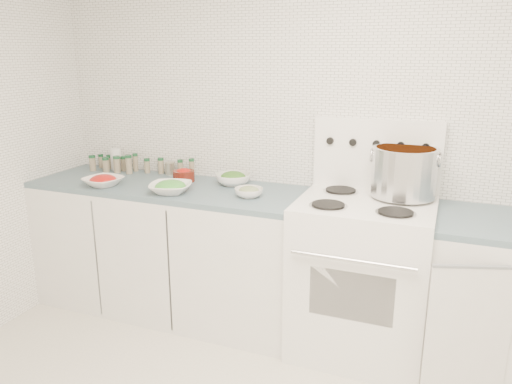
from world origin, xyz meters
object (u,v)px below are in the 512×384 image
object	(u,v)px
stove	(362,272)
bowl_tomato	(103,181)
stock_pot	(404,170)
bowl_snowpea	(170,187)

from	to	relation	value
stove	bowl_tomato	xyz separation A→B (m)	(-1.68, -0.17, 0.44)
stock_pot	bowl_tomato	xyz separation A→B (m)	(-1.86, -0.32, -0.16)
bowl_tomato	bowl_snowpea	distance (m)	0.50
stove	stock_pot	bearing A→B (deg)	39.28
bowl_snowpea	stock_pot	bearing A→B (deg)	12.70
stove	bowl_snowpea	bearing A→B (deg)	-172.29
stock_pot	bowl_snowpea	xyz separation A→B (m)	(-1.36, -0.31, -0.16)
stock_pot	bowl_snowpea	world-z (taller)	stock_pot
stove	stock_pot	distance (m)	0.64
stock_pot	bowl_tomato	distance (m)	1.89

